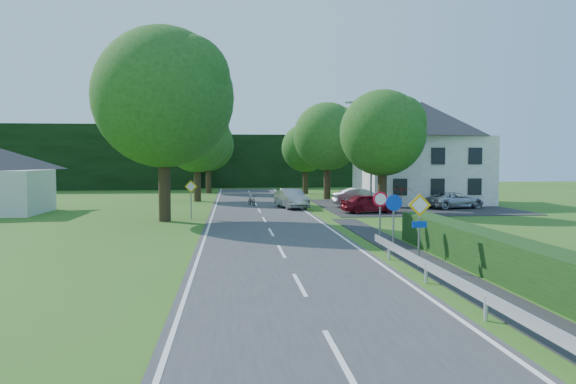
{
  "coord_description": "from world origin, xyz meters",
  "views": [
    {
      "loc": [
        -1.98,
        -10.25,
        3.73
      ],
      "look_at": [
        0.88,
        18.15,
        2.07
      ],
      "focal_mm": 35.0,
      "sensor_mm": 36.0,
      "label": 1
    }
  ],
  "objects": [
    {
      "name": "road",
      "position": [
        0.0,
        20.0,
        0.02
      ],
      "size": [
        7.0,
        80.0,
        0.04
      ],
      "primitive_type": "cube",
      "color": "#363638",
      "rests_on": "ground"
    },
    {
      "name": "tree_main",
      "position": [
        -6.0,
        24.0,
        5.82
      ],
      "size": [
        9.4,
        9.4,
        11.64
      ],
      "primitive_type": null,
      "color": "#204A16",
      "rests_on": "ground"
    },
    {
      "name": "sign_priority_left",
      "position": [
        -4.5,
        24.98,
        1.72
      ],
      "size": [
        0.78,
        0.09,
        2.44
      ],
      "color": "gray",
      "rests_on": "ground"
    },
    {
      "name": "moving_car",
      "position": [
        2.52,
        31.8,
        0.77
      ],
      "size": [
        2.39,
        4.66,
        1.47
      ],
      "primitive_type": "imported",
      "rotation": [
        0.0,
        0.0,
        0.2
      ],
      "color": "#9C9CA0",
      "rests_on": "road"
    },
    {
      "name": "parked_car_red",
      "position": [
        7.47,
        27.7,
        0.7
      ],
      "size": [
        4.0,
        2.0,
        1.31
      ],
      "primitive_type": "imported",
      "rotation": [
        0.0,
        0.0,
        1.69
      ],
      "color": "maroon",
      "rests_on": "parking_pad"
    },
    {
      "name": "parking_pad",
      "position": [
        12.0,
        33.0,
        0.02
      ],
      "size": [
        14.0,
        16.0,
        0.04
      ],
      "primitive_type": "cube",
      "color": "#262729",
      "rests_on": "ground"
    },
    {
      "name": "sign_roundabout",
      "position": [
        4.3,
        10.98,
        1.67
      ],
      "size": [
        0.64,
        0.08,
        2.37
      ],
      "color": "gray",
      "rests_on": "ground"
    },
    {
      "name": "motorcycle",
      "position": [
        -0.37,
        34.52,
        0.47
      ],
      "size": [
        0.99,
        1.74,
        0.86
      ],
      "primitive_type": "imported",
      "rotation": [
        0.0,
        0.0,
        0.27
      ],
      "color": "black",
      "rests_on": "road"
    },
    {
      "name": "guardrail",
      "position": [
        3.85,
        -1.0,
        0.34
      ],
      "size": [
        0.12,
        26.0,
        0.69
      ],
      "primitive_type": null,
      "color": "silver",
      "rests_on": "ground"
    },
    {
      "name": "tree_left_far",
      "position": [
        -5.0,
        40.0,
        4.29
      ],
      "size": [
        7.0,
        7.0,
        8.58
      ],
      "primitive_type": null,
      "color": "#204A16",
      "rests_on": "ground"
    },
    {
      "name": "ground",
      "position": [
        0.0,
        0.0,
        0.0
      ],
      "size": [
        160.0,
        160.0,
        0.0
      ],
      "primitive_type": "plane",
      "color": "#2C5F1B",
      "rests_on": "ground"
    },
    {
      "name": "tree_left_back",
      "position": [
        -4.5,
        52.0,
        4.04
      ],
      "size": [
        6.6,
        6.6,
        8.07
      ],
      "primitive_type": null,
      "color": "#204A16",
      "rests_on": "ground"
    },
    {
      "name": "line_edge_left",
      "position": [
        -3.25,
        20.0,
        0.04
      ],
      "size": [
        0.12,
        80.0,
        0.01
      ],
      "primitive_type": "cube",
      "color": "white",
      "rests_on": "road"
    },
    {
      "name": "parked_car_silver_b",
      "position": [
        14.83,
        30.48,
        0.65
      ],
      "size": [
        4.75,
        2.99,
        1.22
      ],
      "primitive_type": "imported",
      "rotation": [
        0.0,
        0.0,
        1.8
      ],
      "color": "silver",
      "rests_on": "parking_pad"
    },
    {
      "name": "tree_right_mid",
      "position": [
        8.5,
        28.0,
        4.29
      ],
      "size": [
        7.0,
        7.0,
        8.58
      ],
      "primitive_type": null,
      "color": "#204A16",
      "rests_on": "ground"
    },
    {
      "name": "parked_car_silver_a",
      "position": [
        8.05,
        32.35,
        0.77
      ],
      "size": [
        4.53,
        1.77,
        1.47
      ],
      "primitive_type": "imported",
      "rotation": [
        0.0,
        0.0,
        1.62
      ],
      "color": "#A4A5A8",
      "rests_on": "parking_pad"
    },
    {
      "name": "treeline_left",
      "position": [
        -28.0,
        62.0,
        4.0
      ],
      "size": [
        44.0,
        6.0,
        8.0
      ],
      "primitive_type": "cube",
      "color": "black",
      "rests_on": "ground"
    },
    {
      "name": "house_white",
      "position": [
        14.0,
        36.0,
        4.41
      ],
      "size": [
        10.6,
        8.4,
        8.6
      ],
      "color": "silver",
      "rests_on": "ground"
    },
    {
      "name": "tree_right_back",
      "position": [
        6.0,
        50.0,
        3.78
      ],
      "size": [
        6.2,
        6.2,
        7.56
      ],
      "primitive_type": null,
      "color": "#204A16",
      "rests_on": "ground"
    },
    {
      "name": "line_edge_right",
      "position": [
        3.25,
        20.0,
        0.04
      ],
      "size": [
        0.12,
        80.0,
        0.01
      ],
      "primitive_type": "cube",
      "color": "white",
      "rests_on": "road"
    },
    {
      "name": "streetlight",
      "position": [
        8.06,
        30.0,
        4.46
      ],
      "size": [
        2.03,
        0.18,
        8.0
      ],
      "color": "gray",
      "rests_on": "ground"
    },
    {
      "name": "sign_priority_right",
      "position": [
        4.3,
        7.98,
        1.8
      ],
      "size": [
        0.78,
        0.09,
        2.59
      ],
      "color": "gray",
      "rests_on": "ground"
    },
    {
      "name": "sign_speed_limit",
      "position": [
        4.3,
        12.97,
        1.77
      ],
      "size": [
        0.64,
        0.11,
        2.37
      ],
      "color": "gray",
      "rests_on": "ground"
    },
    {
      "name": "treeline_right",
      "position": [
        8.0,
        66.0,
        3.5
      ],
      "size": [
        30.0,
        5.0,
        7.0
      ],
      "primitive_type": "cube",
      "color": "black",
      "rests_on": "ground"
    },
    {
      "name": "footpath",
      "position": [
        4.95,
        2.0,
        0.02
      ],
      "size": [
        1.5,
        44.0,
        0.04
      ],
      "primitive_type": "cube",
      "color": "#262729",
      "rests_on": "ground"
    },
    {
      "name": "line_centre",
      "position": [
        0.0,
        20.0,
        0.04
      ],
      "size": [
        0.12,
        80.0,
        0.01
      ],
      "primitive_type": null,
      "color": "white",
      "rests_on": "road"
    },
    {
      "name": "tree_right_far",
      "position": [
        7.0,
        42.0,
        4.54
      ],
      "size": [
        7.4,
        7.4,
        9.09
      ],
      "primitive_type": null,
      "color": "#204A16",
      "rests_on": "ground"
    },
    {
      "name": "parasol",
      "position": [
        10.71,
        30.57,
        0.88
      ],
      "size": [
        2.29,
        2.32,
        1.67
      ],
      "primitive_type": "imported",
      "rotation": [
        0.0,
        0.0,
        0.3
      ],
      "color": "#A41F0D",
      "rests_on": "parking_pad"
    }
  ]
}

